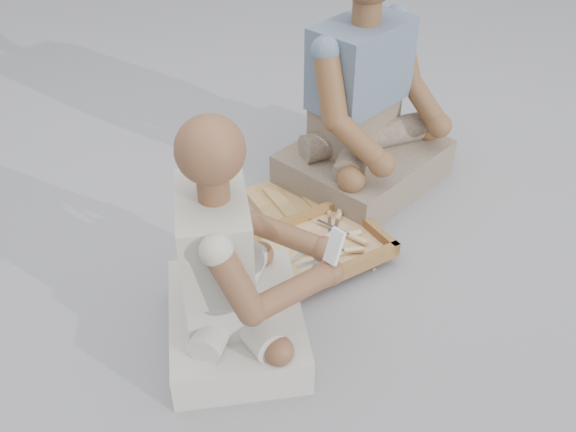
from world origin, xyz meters
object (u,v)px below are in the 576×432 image
tool_tray (322,246)px  companion (365,112)px  craftsman (231,275)px  carved_panel (323,197)px

tool_tray → companion: companion is taller
craftsman → companion: (0.88, 0.54, 0.06)m
carved_panel → tool_tray: size_ratio=1.24×
tool_tray → companion: bearing=39.5°
craftsman → companion: companion is taller
carved_panel → craftsman: craftsman is taller
carved_panel → craftsman: bearing=-142.9°
tool_tray → craftsman: bearing=-157.0°
carved_panel → companion: 0.39m
companion → tool_tray: bearing=22.9°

